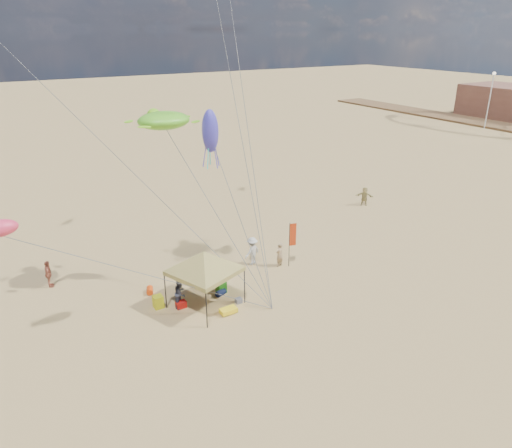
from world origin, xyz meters
The scene contains 20 objects.
ground centered at (0.00, 0.00, 0.00)m, with size 280.00×280.00×0.00m, color tan.
canopy_tent centered at (-3.36, 2.76, 3.12)m, with size 5.68×5.68×3.75m.
feather_flag centered at (3.34, 4.16, 1.98)m, with size 0.44×0.15×2.96m.
cooler_red centered at (-4.62, 3.25, 0.19)m, with size 0.54×0.38×0.38m, color red.
cooler_blue centered at (-1.01, 6.09, 0.19)m, with size 0.54×0.38×0.38m, color #1560B2.
bag_navy centered at (-2.19, 3.24, 0.18)m, with size 0.36×0.36×0.60m, color #0B1434.
bag_orange centered at (-5.53, 5.61, 0.18)m, with size 0.36×0.36×0.60m, color #E5420C.
chair_green centered at (-2.00, 3.56, 0.35)m, with size 0.50×0.50×0.70m, color #247F17.
chair_yellow centered at (-5.65, 3.91, 0.35)m, with size 0.50×0.50×0.70m, color yellow.
crate_grey centered at (-1.72, 2.03, 0.14)m, with size 0.34×0.30×0.28m, color slate.
beach_cart centered at (-2.71, 1.37, 0.20)m, with size 0.90×0.50×0.24m, color yellow.
person_near_a centered at (2.68, 4.54, 0.81)m, with size 0.59×0.39×1.61m, color tan.
person_near_b centered at (-4.57, 3.33, 0.84)m, with size 0.81×0.63×1.67m, color #393D4E.
person_near_c centered at (1.35, 5.66, 0.93)m, with size 1.20×0.69×1.85m, color beige.
person_far_a centered at (-10.24, 9.36, 0.83)m, with size 0.97×0.41×1.66m, color #AC5B42.
person_far_c centered at (15.24, 10.14, 0.81)m, with size 1.51×0.48×1.63m, color tan.
building_north centered at (67.00, 30.00, 2.60)m, with size 10.00×14.00×5.20m, color #8C5947.
lamp_north centered at (55.00, 26.00, 5.52)m, with size 0.50×0.50×8.25m.
turtle_kite centered at (-3.78, 6.04, 9.59)m, with size 2.78×2.23×0.93m, color #62C726.
squid_kite centered at (-1.59, 5.08, 8.97)m, with size 0.89×0.89×2.32m, color #423ABF.
Camera 1 is at (-12.79, -17.83, 14.00)m, focal length 33.49 mm.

